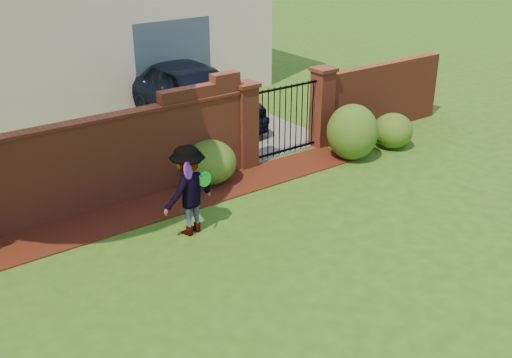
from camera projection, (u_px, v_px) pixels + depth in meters
ground at (271, 286)px, 9.09m from camera, size 80.00×80.00×0.01m
mulch_bed at (117, 219)px, 11.02m from camera, size 11.10×1.08×0.03m
brick_wall at (40, 175)px, 10.56m from camera, size 8.70×0.31×2.16m
brick_wall_return at (381, 97)px, 15.27m from camera, size 4.00×0.25×1.70m
pillar_left at (245, 125)px, 12.95m from camera, size 0.50×0.50×1.88m
pillar_right at (322, 107)px, 14.14m from camera, size 0.50×0.50×1.88m
iron_gate at (285, 120)px, 13.58m from camera, size 1.78×0.03×1.60m
driveway at (194, 112)px, 16.87m from camera, size 3.20×8.00×0.01m
car at (200, 96)px, 15.52m from camera, size 1.94×4.73×1.61m
shrub_left at (209, 162)px, 12.34m from camera, size 1.11×1.11×0.91m
shrub_middle at (352, 132)px, 13.50m from camera, size 1.15×1.15×1.26m
shrub_right at (393, 131)px, 14.23m from camera, size 0.93×0.93×0.83m
man at (190, 191)px, 10.26m from camera, size 1.14×0.80×1.61m
frisbee_purple at (188, 171)px, 9.74m from camera, size 0.27×0.25×0.28m
frisbee_green at (204, 179)px, 10.28m from camera, size 0.27×0.09×0.27m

